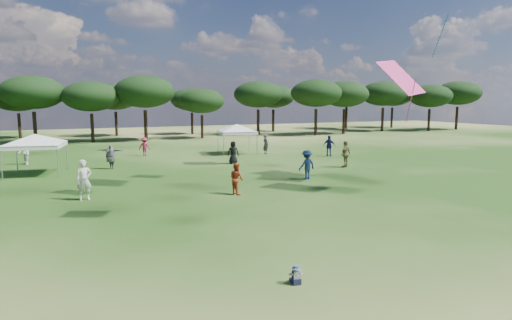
{
  "coord_description": "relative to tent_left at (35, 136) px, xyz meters",
  "views": [
    {
      "loc": [
        -5.27,
        -6.79,
        4.69
      ],
      "look_at": [
        0.42,
        6.0,
        2.73
      ],
      "focal_mm": 30.0,
      "sensor_mm": 36.0,
      "label": 1
    }
  ],
  "objects": [
    {
      "name": "tent_left",
      "position": [
        0.0,
        0.0,
        0.0
      ],
      "size": [
        6.48,
        6.48,
        2.89
      ],
      "rotation": [
        0.0,
        0.0,
        -0.17
      ],
      "color": "gray",
      "rests_on": "ground"
    },
    {
      "name": "toddler",
      "position": [
        7.04,
        -21.03,
        -2.25
      ],
      "size": [
        0.35,
        0.38,
        0.5
      ],
      "rotation": [
        0.0,
        0.0,
        -0.14
      ],
      "color": "#151931",
      "rests_on": "ground"
    },
    {
      "name": "tree_line",
      "position": [
        9.5,
        24.01,
        2.95
      ],
      "size": [
        108.78,
        17.63,
        7.77
      ],
      "color": "black",
      "rests_on": "ground"
    },
    {
      "name": "festival_crowd",
      "position": [
        7.4,
        -1.76,
        -1.6
      ],
      "size": [
        28.97,
        18.6,
        1.93
      ],
      "color": "navy",
      "rests_on": "ground"
    },
    {
      "name": "tent_right",
      "position": [
        15.58,
        4.87,
        0.02
      ],
      "size": [
        6.17,
        6.17,
        2.92
      ],
      "rotation": [
        0.0,
        0.0,
        -0.16
      ],
      "color": "gray",
      "rests_on": "ground"
    }
  ]
}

